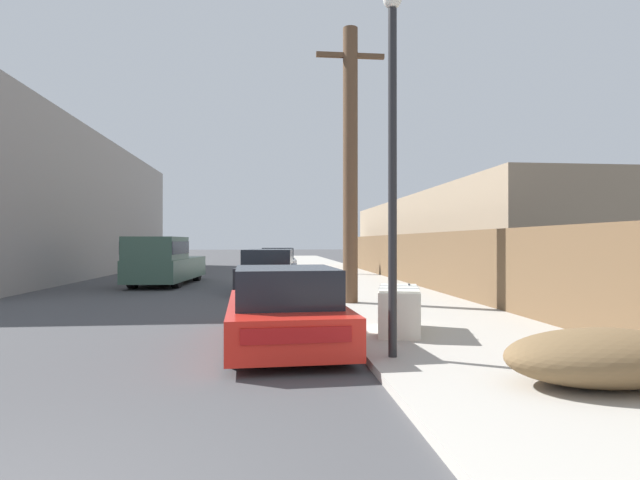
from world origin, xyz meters
TOP-DOWN VIEW (x-y plane):
  - sidewalk_curb at (5.30, 23.50)m, footprint 4.20×63.00m
  - discarded_fridge at (4.14, 6.03)m, footprint 1.05×1.68m
  - parked_sports_car_red at (2.11, 5.64)m, footprint 1.99×4.21m
  - car_parked_mid at (1.87, 15.05)m, footprint 2.23×4.54m
  - car_parked_far at (2.33, 23.00)m, footprint 1.88×4.67m
  - pickup_truck at (-2.23, 17.50)m, footprint 2.31×5.79m
  - utility_pole at (3.99, 10.33)m, footprint 1.80×0.39m
  - street_lamp at (3.56, 4.19)m, footprint 0.26×0.26m
  - brush_pile at (5.55, 2.60)m, footprint 2.28×1.29m
  - wooden_fence at (7.25, 15.17)m, footprint 0.08×31.32m
  - building_left_block at (-9.69, 24.38)m, footprint 7.00×24.47m
  - building_right_house at (11.39, 21.55)m, footprint 6.00×22.12m
  - pedestrian at (5.79, 21.85)m, footprint 0.34×0.34m

SIDE VIEW (x-z plane):
  - sidewalk_curb at x=5.30m, z-range 0.00..0.12m
  - brush_pile at x=5.55m, z-range 0.12..0.74m
  - discarded_fridge at x=4.14m, z-range 0.11..0.92m
  - parked_sports_car_red at x=2.11m, z-range -0.06..1.23m
  - car_parked_far at x=2.33m, z-range -0.05..1.36m
  - car_parked_mid at x=1.87m, z-range -0.05..1.39m
  - pickup_truck at x=-2.23m, z-range 0.00..1.89m
  - pedestrian at x=5.79m, z-range 0.15..1.96m
  - wooden_fence at x=7.25m, z-range 0.12..2.02m
  - building_right_house at x=11.39m, z-range 0.00..3.89m
  - street_lamp at x=3.56m, z-range 0.50..5.57m
  - building_left_block at x=-9.69m, z-range 0.00..6.92m
  - utility_pole at x=3.99m, z-range 0.19..7.37m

